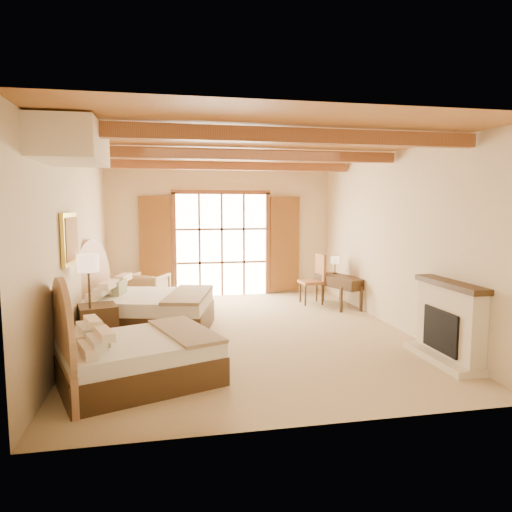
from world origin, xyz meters
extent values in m
plane|color=tan|center=(0.00, 0.00, 0.00)|extent=(7.00, 7.00, 0.00)
plane|color=beige|center=(0.00, 3.50, 1.60)|extent=(5.50, 0.00, 5.50)
plane|color=beige|center=(-2.75, 0.00, 1.60)|extent=(0.00, 7.00, 7.00)
plane|color=beige|center=(2.75, 0.00, 1.60)|extent=(0.00, 7.00, 7.00)
plane|color=#BA7241|center=(0.00, 0.00, 3.20)|extent=(7.00, 7.00, 0.00)
cube|color=white|center=(0.00, 3.46, 1.25)|extent=(2.20, 0.02, 2.50)
cube|color=olive|center=(-1.60, 3.43, 1.25)|extent=(0.75, 0.06, 2.40)
cube|color=olive|center=(1.60, 3.43, 1.25)|extent=(0.75, 0.06, 2.40)
cube|color=beige|center=(2.62, -2.00, 0.55)|extent=(0.25, 1.30, 1.10)
cube|color=black|center=(2.55, -2.00, 0.45)|extent=(0.18, 0.80, 0.60)
cube|color=beige|center=(2.53, -2.00, 0.05)|extent=(0.45, 1.40, 0.10)
cube|color=#412C1A|center=(2.61, -2.00, 1.12)|extent=(0.30, 1.40, 0.08)
cube|color=gold|center=(-2.71, -0.75, 1.75)|extent=(0.05, 0.95, 0.75)
cube|color=#BB923B|center=(-2.68, -0.75, 1.75)|extent=(0.02, 0.82, 0.62)
cube|color=#F8EAC2|center=(-2.40, -2.00, 2.95)|extent=(0.70, 1.40, 0.45)
cube|color=#412C1A|center=(-1.71, -1.96, 0.18)|extent=(2.23, 1.95, 0.36)
cube|color=white|center=(-1.71, -1.96, 0.46)|extent=(2.18, 1.91, 0.20)
cube|color=#8A7757|center=(-1.08, -1.96, 0.57)|extent=(1.01, 1.54, 0.05)
cube|color=gray|center=(-2.14, -1.96, 0.67)|extent=(0.23, 0.40, 0.22)
cube|color=#412C1A|center=(-1.69, 0.47, 0.21)|extent=(2.48, 2.09, 0.42)
cube|color=white|center=(-1.69, 0.47, 0.54)|extent=(2.43, 2.05, 0.23)
cube|color=#8A7757|center=(-0.95, 0.47, 0.66)|extent=(1.02, 1.77, 0.05)
cube|color=gray|center=(-2.19, 0.47, 0.78)|extent=(0.23, 0.46, 0.25)
cube|color=#412C1A|center=(-2.42, -0.35, 0.33)|extent=(0.68, 0.68, 0.67)
cylinder|color=#332B19|center=(-2.50, -0.56, 0.01)|extent=(0.21, 0.21, 0.03)
cylinder|color=#332B19|center=(-2.50, -0.56, 0.66)|extent=(0.04, 0.04, 1.28)
cylinder|color=#FFD7AA|center=(-2.50, -0.56, 1.37)|extent=(0.32, 0.32, 0.27)
imported|color=#9F7D50|center=(-1.78, 2.49, 0.37)|extent=(1.05, 1.07, 0.74)
cube|color=tan|center=(-0.72, 2.05, 0.21)|extent=(0.73, 0.73, 0.42)
cube|color=#412C1A|center=(2.45, 1.70, 0.65)|extent=(0.93, 1.35, 0.04)
cube|color=#412C1A|center=(2.45, 1.70, 0.53)|extent=(0.90, 1.31, 0.20)
cube|color=#945C35|center=(1.88, 2.07, 0.50)|extent=(0.53, 0.53, 0.07)
cube|color=#945C35|center=(2.10, 2.07, 0.83)|extent=(0.09, 0.50, 0.61)
cylinder|color=#332B19|center=(2.45, 2.12, 0.68)|extent=(0.12, 0.12, 0.02)
cylinder|color=#332B19|center=(2.45, 2.12, 0.82)|extent=(0.02, 0.02, 0.27)
cylinder|color=#FFD7AA|center=(2.45, 2.12, 0.98)|extent=(0.20, 0.20, 0.16)
camera|label=1|loc=(-1.33, -7.72, 2.23)|focal=32.00mm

